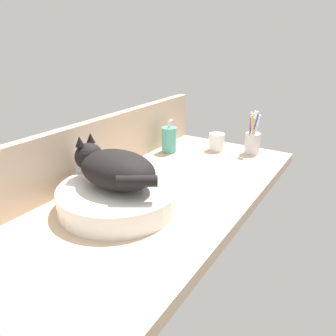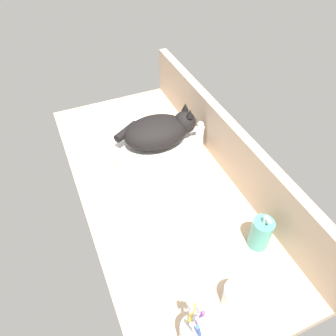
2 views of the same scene
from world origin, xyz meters
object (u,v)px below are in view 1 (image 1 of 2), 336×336
object	(u,v)px
cat	(114,168)
toothbrush_cup	(252,142)
water_glass	(216,143)
sink_basin	(119,197)
faucet	(84,171)
soap_dispenser	(169,140)

from	to	relation	value
cat	toothbrush_cup	distance (cm)	71.76
water_glass	sink_basin	bearing A→B (deg)	177.37
water_glass	toothbrush_cup	bearing A→B (deg)	-74.15
faucet	toothbrush_cup	bearing A→B (deg)	-27.63
cat	faucet	world-z (taller)	cat
sink_basin	cat	distance (cm)	9.27
faucet	sink_basin	bearing A→B (deg)	-97.88
toothbrush_cup	water_glass	world-z (taller)	toothbrush_cup
toothbrush_cup	water_glass	bearing A→B (deg)	105.85
soap_dispenser	cat	bearing A→B (deg)	-166.05
soap_dispenser	water_glass	size ratio (longest dim) A/B	1.87
sink_basin	water_glass	size ratio (longest dim) A/B	4.76
sink_basin	soap_dispenser	xyz separation A→B (cm)	(51.02, 14.04, 2.29)
toothbrush_cup	water_glass	xyz separation A→B (cm)	(-4.28, 15.08, -2.01)
sink_basin	faucet	size ratio (longest dim) A/B	2.71
sink_basin	cat	xyz separation A→B (cm)	(-0.02, 1.37, 9.17)
toothbrush_cup	water_glass	distance (cm)	15.80
faucet	water_glass	distance (cm)	65.26
sink_basin	faucet	world-z (taller)	faucet
faucet	soap_dispenser	size ratio (longest dim) A/B	0.94
cat	soap_dispenser	size ratio (longest dim) A/B	2.22
soap_dispenser	water_glass	bearing A→B (deg)	-51.76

